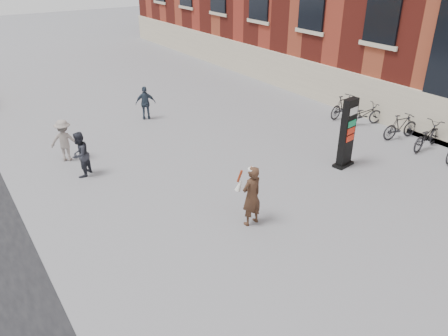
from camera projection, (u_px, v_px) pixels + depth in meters
ground at (251, 228)px, 11.67m from camera, size 100.00×100.00×0.00m
info_pylon at (347, 133)px, 14.53m from camera, size 0.82×0.50×2.39m
woman at (251, 195)px, 11.49m from camera, size 0.68×0.63×1.71m
pedestrian_a at (80, 155)px, 14.06m from camera, size 0.93×0.93×1.52m
pedestrian_b at (64, 140)px, 15.12m from camera, size 1.12×0.94×1.50m
pedestrian_c at (146, 103)px, 18.90m from camera, size 0.93×0.66×1.46m
bike_4 at (427, 136)px, 16.17m from camera, size 1.96×0.92×0.99m
bike_5 at (401, 126)px, 17.02m from camera, size 1.72×0.76×1.00m
bike_6 at (364, 114)px, 18.38m from camera, size 1.88×1.10×0.93m
bike_7 at (344, 106)px, 19.19m from camera, size 1.74×0.63×1.03m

